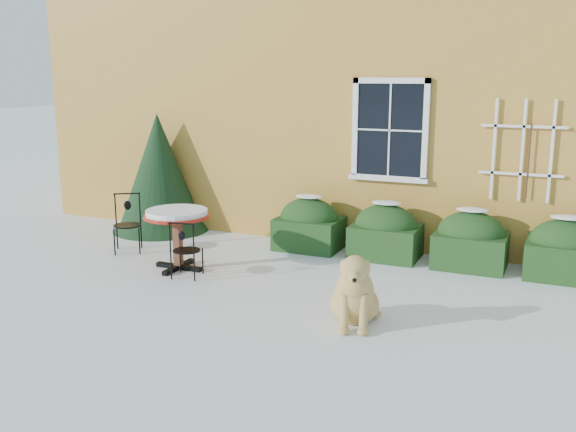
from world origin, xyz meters
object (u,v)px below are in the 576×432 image
at_px(bistro_table, 177,220).
at_px(dog, 355,295).
at_px(patio_chair_far, 127,223).
at_px(evergreen_shrub, 160,184).
at_px(patio_chair_near, 186,249).

bearing_deg(bistro_table, dog, -18.79).
bearing_deg(patio_chair_far, dog, -52.04).
bearing_deg(dog, patio_chair_far, 143.56).
height_order(evergreen_shrub, bistro_table, evergreen_shrub).
relative_size(evergreen_shrub, dog, 2.09).
relative_size(evergreen_shrub, patio_chair_far, 2.29).
distance_m(evergreen_shrub, bistro_table, 2.58).
distance_m(bistro_table, patio_chair_far, 1.44).
distance_m(patio_chair_near, dog, 2.85).
height_order(patio_chair_near, dog, dog).
bearing_deg(patio_chair_near, bistro_table, -53.65).
bearing_deg(patio_chair_near, dog, 153.26).
relative_size(bistro_table, dog, 0.95).
relative_size(bistro_table, patio_chair_far, 1.04).
bearing_deg(evergreen_shrub, patio_chair_far, -76.23).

